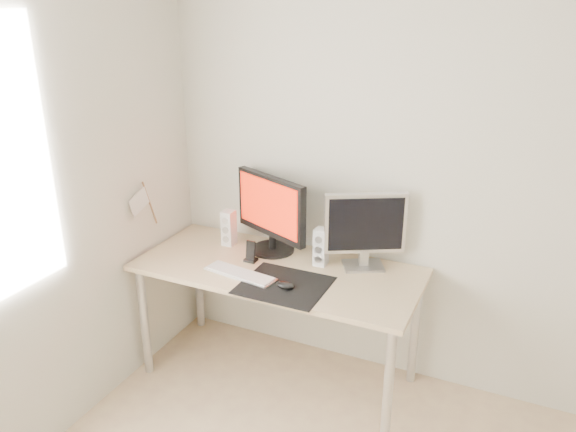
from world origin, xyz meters
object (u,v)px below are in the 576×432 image
(speaker_left, at_px, (229,228))
(keyboard, at_px, (240,274))
(main_monitor, at_px, (271,211))
(speaker_right, at_px, (321,247))
(mouse, at_px, (285,285))
(desk, at_px, (278,280))
(second_monitor, at_px, (365,227))
(phone_dock, at_px, (251,255))

(speaker_left, bearing_deg, keyboard, -51.81)
(main_monitor, distance_m, speaker_left, 0.31)
(speaker_left, relative_size, speaker_right, 1.00)
(mouse, xyz_separation_m, speaker_right, (0.06, 0.34, 0.09))
(desk, height_order, second_monitor, second_monitor)
(main_monitor, xyz_separation_m, speaker_right, (0.33, -0.05, -0.15))
(main_monitor, bearing_deg, keyboard, -92.94)
(speaker_right, bearing_deg, main_monitor, 171.98)
(main_monitor, distance_m, keyboard, 0.43)
(second_monitor, bearing_deg, desk, -155.07)
(mouse, distance_m, keyboard, 0.29)
(main_monitor, distance_m, phone_dock, 0.28)
(second_monitor, height_order, speaker_left, second_monitor)
(mouse, height_order, second_monitor, second_monitor)
(second_monitor, relative_size, phone_dock, 3.52)
(main_monitor, bearing_deg, speaker_right, -8.02)
(mouse, height_order, main_monitor, main_monitor)
(speaker_left, bearing_deg, main_monitor, 4.03)
(mouse, relative_size, keyboard, 0.23)
(speaker_right, relative_size, phone_dock, 1.76)
(mouse, height_order, phone_dock, phone_dock)
(mouse, xyz_separation_m, main_monitor, (-0.27, 0.39, 0.23))
(mouse, height_order, speaker_right, speaker_right)
(second_monitor, distance_m, speaker_right, 0.27)
(mouse, bearing_deg, speaker_right, 79.91)
(phone_dock, bearing_deg, desk, -2.42)
(main_monitor, bearing_deg, phone_dock, -105.09)
(mouse, relative_size, speaker_left, 0.46)
(desk, relative_size, speaker_right, 7.36)
(keyboard, xyz_separation_m, phone_dock, (-0.03, 0.18, 0.03))
(second_monitor, bearing_deg, mouse, -125.11)
(desk, bearing_deg, speaker_left, 158.36)
(desk, height_order, keyboard, keyboard)
(speaker_left, relative_size, keyboard, 0.50)
(desk, distance_m, main_monitor, 0.40)
(speaker_right, bearing_deg, speaker_left, 177.44)
(phone_dock, bearing_deg, main_monitor, 74.91)
(desk, xyz_separation_m, keyboard, (-0.14, -0.17, 0.09))
(second_monitor, relative_size, keyboard, 1.00)
(mouse, bearing_deg, second_monitor, 54.89)
(speaker_left, bearing_deg, phone_dock, -33.50)
(main_monitor, height_order, phone_dock, main_monitor)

